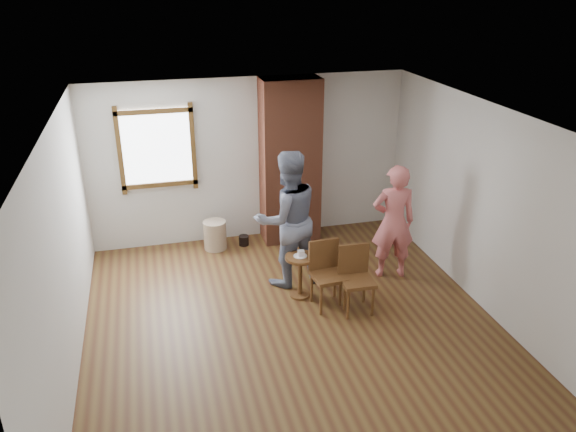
# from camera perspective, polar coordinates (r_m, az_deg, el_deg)

# --- Properties ---
(ground) EXTENTS (5.50, 5.50, 0.00)m
(ground) POSITION_cam_1_polar(r_m,az_deg,el_deg) (7.05, 0.62, -11.26)
(ground) COLOR brown
(ground) RESTS_ON ground
(room_shell) EXTENTS (5.04, 5.52, 2.62)m
(room_shell) POSITION_cam_1_polar(r_m,az_deg,el_deg) (6.74, -1.12, 4.34)
(room_shell) COLOR silver
(room_shell) RESTS_ON ground
(brick_chimney) EXTENTS (0.90, 0.50, 2.60)m
(brick_chimney) POSITION_cam_1_polar(r_m,az_deg,el_deg) (8.79, 0.21, 5.52)
(brick_chimney) COLOR brown
(brick_chimney) RESTS_ON ground
(stoneware_crock) EXTENTS (0.47, 0.47, 0.46)m
(stoneware_crock) POSITION_cam_1_polar(r_m,az_deg,el_deg) (8.89, -7.43, -1.92)
(stoneware_crock) COLOR tan
(stoneware_crock) RESTS_ON ground
(dark_pot) EXTENTS (0.19, 0.19, 0.16)m
(dark_pot) POSITION_cam_1_polar(r_m,az_deg,el_deg) (9.01, -4.51, -2.49)
(dark_pot) COLOR black
(dark_pot) RESTS_ON ground
(dining_chair_left) EXTENTS (0.42, 0.42, 0.87)m
(dining_chair_left) POSITION_cam_1_polar(r_m,az_deg,el_deg) (7.23, 6.88, -5.93)
(dining_chair_left) COLOR brown
(dining_chair_left) RESTS_ON ground
(dining_chair_right) EXTENTS (0.44, 0.44, 0.88)m
(dining_chair_right) POSITION_cam_1_polar(r_m,az_deg,el_deg) (7.29, 3.94, -5.50)
(dining_chair_right) COLOR brown
(dining_chair_right) RESTS_ON ground
(side_table) EXTENTS (0.40, 0.40, 0.60)m
(side_table) POSITION_cam_1_polar(r_m,az_deg,el_deg) (7.48, 1.24, -5.43)
(side_table) COLOR brown
(side_table) RESTS_ON ground
(cake_plate) EXTENTS (0.18, 0.18, 0.01)m
(cake_plate) POSITION_cam_1_polar(r_m,az_deg,el_deg) (7.38, 1.25, -4.07)
(cake_plate) COLOR white
(cake_plate) RESTS_ON side_table
(cake_slice) EXTENTS (0.08, 0.07, 0.06)m
(cake_slice) POSITION_cam_1_polar(r_m,az_deg,el_deg) (7.37, 1.33, -3.82)
(cake_slice) COLOR white
(cake_slice) RESTS_ON cake_plate
(man) EXTENTS (1.04, 0.88, 1.92)m
(man) POSITION_cam_1_polar(r_m,az_deg,el_deg) (7.57, -0.06, -0.31)
(man) COLOR #121833
(man) RESTS_ON ground
(person_pink) EXTENTS (0.67, 0.50, 1.66)m
(person_pink) POSITION_cam_1_polar(r_m,az_deg,el_deg) (7.94, 10.65, -0.59)
(person_pink) COLOR #E17071
(person_pink) RESTS_ON ground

